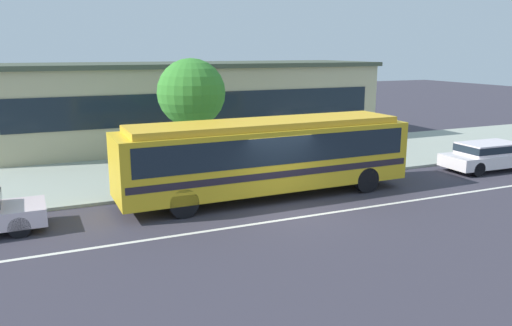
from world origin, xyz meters
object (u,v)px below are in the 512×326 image
(sedan_far_ahead, at_px, (490,154))
(bus_stop_sign, at_px, (329,137))
(pedestrian_waiting_near_sign, at_px, (327,150))
(street_tree_near_stop, at_px, (191,93))
(transit_bus, at_px, (267,153))

(sedan_far_ahead, height_order, bus_stop_sign, bus_stop_sign)
(pedestrian_waiting_near_sign, xyz_separation_m, bus_stop_sign, (0.09, 0.01, 0.59))
(sedan_far_ahead, height_order, pedestrian_waiting_near_sign, pedestrian_waiting_near_sign)
(sedan_far_ahead, distance_m, street_tree_near_stop, 13.93)
(bus_stop_sign, xyz_separation_m, street_tree_near_stop, (-5.38, 2.63, 1.87))
(transit_bus, distance_m, street_tree_near_stop, 5.16)
(sedan_far_ahead, relative_size, pedestrian_waiting_near_sign, 2.74)
(transit_bus, xyz_separation_m, pedestrian_waiting_near_sign, (3.79, 1.90, -0.55))
(transit_bus, height_order, pedestrian_waiting_near_sign, transit_bus)
(sedan_far_ahead, xyz_separation_m, pedestrian_waiting_near_sign, (-7.48, 2.11, 0.42))
(transit_bus, bearing_deg, sedan_far_ahead, -1.07)
(sedan_far_ahead, relative_size, bus_stop_sign, 1.90)
(transit_bus, height_order, street_tree_near_stop, street_tree_near_stop)
(bus_stop_sign, distance_m, street_tree_near_stop, 6.28)
(bus_stop_sign, bearing_deg, transit_bus, -153.75)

